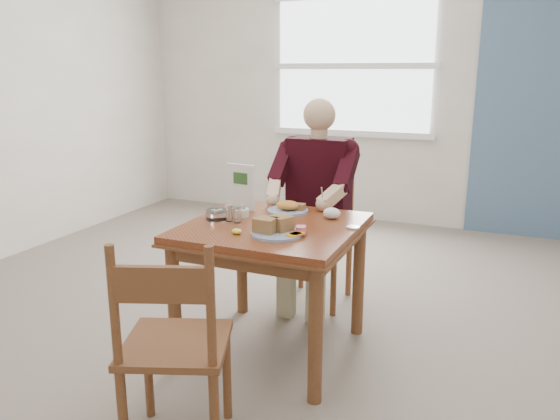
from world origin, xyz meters
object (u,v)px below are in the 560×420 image
at_px(near_plate, 276,228).
at_px(chair_near, 173,347).
at_px(table, 272,243).
at_px(diner, 316,188).
at_px(far_plate, 289,208).
at_px(chair_far, 319,233).

bearing_deg(near_plate, chair_near, -98.95).
xyz_separation_m(chair_near, near_plate, (0.12, 0.77, 0.30)).
height_order(table, chair_near, chair_near).
bearing_deg(diner, near_plate, -83.80).
distance_m(diner, near_plate, 0.88).
height_order(table, far_plate, far_plate).
distance_m(table, diner, 0.73).
distance_m(chair_far, diner, 0.34).
bearing_deg(table, chair_far, 90.00).
distance_m(chair_near, near_plate, 0.83).
height_order(table, chair_far, chair_far).
height_order(near_plate, far_plate, near_plate).
xyz_separation_m(chair_near, far_plate, (0.01, 1.22, 0.30)).
distance_m(near_plate, far_plate, 0.46).
bearing_deg(far_plate, chair_far, 88.06).
height_order(chair_far, diner, diner).
xyz_separation_m(table, diner, (0.00, 0.71, 0.17)).
bearing_deg(far_plate, near_plate, -75.85).
relative_size(table, near_plate, 2.89).
relative_size(table, chair_near, 0.97).
distance_m(table, far_plate, 0.31).
height_order(diner, far_plate, diner).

